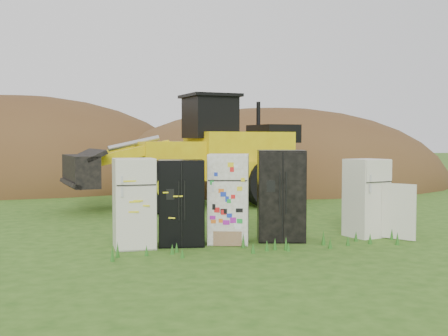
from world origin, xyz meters
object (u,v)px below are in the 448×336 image
Objects in this scene: fridge_black_side at (181,203)px; fridge_sticker at (229,199)px; fridge_dark_mid at (281,195)px; fridge_open_door at (366,198)px; wheel_loader at (184,151)px; fridge_leftmost at (134,203)px.

fridge_sticker reaches higher than fridge_black_side.
fridge_open_door is at bearing 15.02° from fridge_dark_mid.
fridge_dark_mid is at bearing 17.79° from fridge_sticker.
fridge_dark_mid is 6.06m from wheel_loader.
fridge_sticker is (0.95, -0.01, 0.05)m from fridge_black_side.
fridge_open_door is (4.85, -0.01, -0.03)m from fridge_leftmost.
fridge_leftmost is at bearing -169.51° from fridge_black_side.
fridge_dark_mid is (1.10, -0.01, 0.04)m from fridge_sticker.
wheel_loader is at bearing 69.45° from fridge_leftmost.
fridge_dark_mid is at bearing -90.49° from wheel_loader.
fridge_black_side is 0.94× the size of fridge_sticker.
fridge_open_door is at bearing -1.43° from fridge_leftmost.
fridge_dark_mid reaches higher than fridge_open_door.
fridge_dark_mid is at bearing 7.82° from fridge_black_side.
fridge_open_door is 6.64m from wheel_loader.
fridge_sticker is at bearing -101.02° from wheel_loader.
fridge_black_side is 6.11m from wheel_loader.
fridge_leftmost reaches higher than fridge_black_side.
fridge_open_door is (3.00, -0.03, -0.06)m from fridge_sticker.
wheel_loader is at bearing 106.12° from fridge_sticker.
fridge_open_door is 0.23× the size of wheel_loader.
fridge_leftmost is 0.92× the size of fridge_dark_mid.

